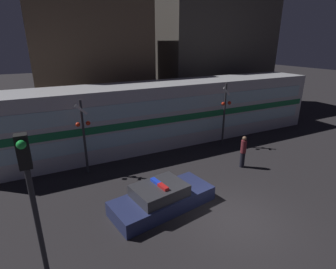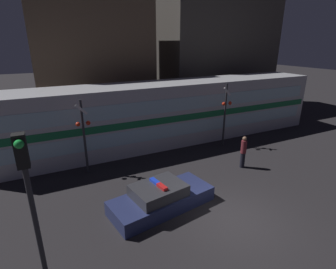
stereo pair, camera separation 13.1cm
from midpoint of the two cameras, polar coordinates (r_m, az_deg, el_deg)
The scene contains 9 objects.
ground_plane at distance 11.10m, azimuth 14.29°, elevation -17.46°, with size 120.00×120.00×0.00m, color #262326.
train at distance 17.92m, azimuth 0.46°, elevation 4.88°, with size 22.34×3.16×4.06m.
police_car at distance 11.19m, azimuth -1.64°, elevation -13.66°, with size 4.58×2.45×1.21m.
pedestrian at distance 14.86m, azimuth 15.80°, elevation -3.56°, with size 0.30×0.30×1.80m.
crossing_signal_near at distance 17.26m, azimuth 12.03°, elevation 4.88°, with size 0.72×0.30×4.14m.
crossing_signal_far at distance 13.85m, azimuth -18.11°, elevation 0.23°, with size 0.72×0.30×3.92m.
traffic_light_corner at distance 7.83m, azimuth -28.22°, elevation -9.99°, with size 0.30×0.46×4.46m.
building_left at distance 22.83m, azimuth -16.67°, elevation 15.02°, with size 8.69×6.28×10.15m.
building_center at distance 27.56m, azimuth 10.27°, elevation 16.73°, with size 11.26×4.96×10.71m.
Camera 1 is at (-6.26, -6.42, 6.58)m, focal length 28.00 mm.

